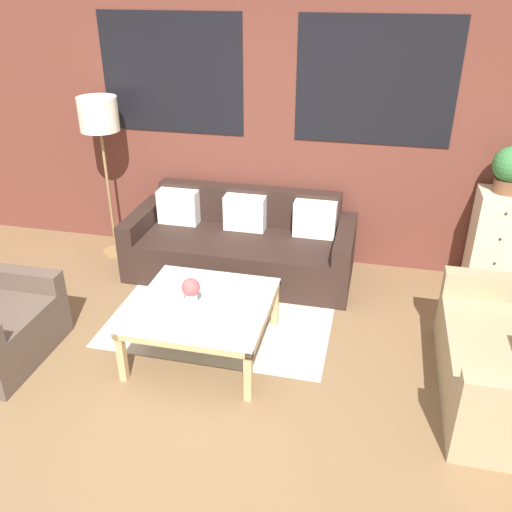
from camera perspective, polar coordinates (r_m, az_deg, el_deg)
The scene contains 9 objects.
ground_plane at distance 3.86m, azimuth -6.48°, elevation -15.73°, with size 16.00×16.00×0.00m, color brown.
wall_back_brick at distance 5.31m, azimuth 1.48°, elevation 14.14°, with size 8.40×0.09×2.80m.
rug at distance 4.81m, azimuth -3.25°, elevation -5.74°, with size 1.87×1.52×0.00m.
couch_dark at distance 5.29m, azimuth -1.54°, elevation 1.09°, with size 2.15×0.88×0.78m.
coffee_table at distance 4.14m, azimuth -5.59°, elevation -5.64°, with size 1.01×1.01×0.43m.
floor_lamp at distance 5.51m, azimuth -16.17°, elevation 13.51°, with size 0.37×0.37×1.63m.
drawer_cabinet at distance 5.37m, azimuth 23.78°, elevation 1.37°, with size 0.41×0.40×0.96m.
potted_plant at distance 5.13m, azimuth 25.24°, elevation 8.37°, with size 0.31×0.31×0.40m.
flower_vase at distance 4.04m, azimuth -6.86°, elevation -3.59°, with size 0.14×0.14×0.22m.
Camera 1 is at (1.04, -2.63, 2.63)m, focal length 38.00 mm.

